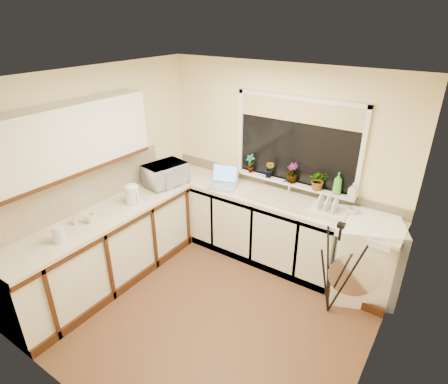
# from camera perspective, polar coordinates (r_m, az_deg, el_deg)

# --- Properties ---
(floor) EXTENTS (3.20, 3.20, 0.00)m
(floor) POSITION_cam_1_polar(r_m,az_deg,el_deg) (4.30, -1.81, -17.41)
(floor) COLOR brown
(floor) RESTS_ON ground
(ceiling) EXTENTS (3.20, 3.20, 0.00)m
(ceiling) POSITION_cam_1_polar(r_m,az_deg,el_deg) (3.17, -2.44, 16.85)
(ceiling) COLOR white
(ceiling) RESTS_ON ground
(wall_back) EXTENTS (3.20, 0.00, 3.20)m
(wall_back) POSITION_cam_1_polar(r_m,az_deg,el_deg) (4.75, 8.64, 4.31)
(wall_back) COLOR beige
(wall_back) RESTS_ON ground
(wall_front) EXTENTS (3.20, 0.00, 3.20)m
(wall_front) POSITION_cam_1_polar(r_m,az_deg,el_deg) (2.73, -21.62, -15.35)
(wall_front) COLOR beige
(wall_front) RESTS_ON ground
(wall_left) EXTENTS (0.00, 3.00, 3.00)m
(wall_left) POSITION_cam_1_polar(r_m,az_deg,el_deg) (4.62, -18.38, 2.57)
(wall_left) COLOR beige
(wall_left) RESTS_ON ground
(wall_right) EXTENTS (0.00, 3.00, 3.00)m
(wall_right) POSITION_cam_1_polar(r_m,az_deg,el_deg) (3.06, 23.42, -10.79)
(wall_right) COLOR beige
(wall_right) RESTS_ON ground
(base_cabinet_back) EXTENTS (2.55, 0.60, 0.86)m
(base_cabinet_back) POSITION_cam_1_polar(r_m,az_deg,el_deg) (4.99, 3.16, -4.45)
(base_cabinet_back) COLOR silver
(base_cabinet_back) RESTS_ON floor
(base_cabinet_left) EXTENTS (0.54, 2.40, 0.86)m
(base_cabinet_left) POSITION_cam_1_polar(r_m,az_deg,el_deg) (4.61, -17.54, -8.61)
(base_cabinet_left) COLOR silver
(base_cabinet_left) RESTS_ON floor
(worktop_back) EXTENTS (3.20, 0.60, 0.04)m
(worktop_back) POSITION_cam_1_polar(r_m,az_deg,el_deg) (4.64, 6.72, -0.76)
(worktop_back) COLOR beige
(worktop_back) RESTS_ON base_cabinet_back
(worktop_left) EXTENTS (0.60, 2.40, 0.04)m
(worktop_left) POSITION_cam_1_polar(r_m,az_deg,el_deg) (4.38, -18.32, -3.73)
(worktop_left) COLOR beige
(worktop_left) RESTS_ON base_cabinet_left
(upper_cabinet) EXTENTS (0.28, 1.90, 0.70)m
(upper_cabinet) POSITION_cam_1_polar(r_m,az_deg,el_deg) (4.06, -22.99, 7.41)
(upper_cabinet) COLOR silver
(upper_cabinet) RESTS_ON wall_left
(splashback_left) EXTENTS (0.02, 2.40, 0.45)m
(splashback_left) POSITION_cam_1_polar(r_m,az_deg,el_deg) (4.49, -21.05, 0.08)
(splashback_left) COLOR beige
(splashback_left) RESTS_ON wall_left
(splashback_back) EXTENTS (3.20, 0.02, 0.14)m
(splashback_back) POSITION_cam_1_polar(r_m,az_deg,el_deg) (4.84, 8.38, 1.45)
(splashback_back) COLOR beige
(splashback_back) RESTS_ON wall_back
(window_glass) EXTENTS (1.50, 0.02, 1.00)m
(window_glass) POSITION_cam_1_polar(r_m,az_deg,el_deg) (4.56, 11.09, 7.51)
(window_glass) COLOR black
(window_glass) RESTS_ON wall_back
(window_blind) EXTENTS (1.50, 0.02, 0.25)m
(window_blind) POSITION_cam_1_polar(r_m,az_deg,el_deg) (4.43, 11.37, 12.03)
(window_blind) COLOR tan
(window_blind) RESTS_ON wall_back
(windowsill) EXTENTS (1.60, 0.14, 0.03)m
(windowsill) POSITION_cam_1_polar(r_m,az_deg,el_deg) (4.69, 10.29, 1.36)
(windowsill) COLOR white
(windowsill) RESTS_ON wall_back
(sink) EXTENTS (0.82, 0.46, 0.03)m
(sink) POSITION_cam_1_polar(r_m,az_deg,el_deg) (4.55, 8.96, -1.02)
(sink) COLOR tan
(sink) RESTS_ON worktop_back
(faucet) EXTENTS (0.03, 0.03, 0.24)m
(faucet) POSITION_cam_1_polar(r_m,az_deg,el_deg) (4.66, 10.02, 0.99)
(faucet) COLOR silver
(faucet) RESTS_ON worktop_back
(washing_machine) EXTENTS (0.87, 0.86, 0.94)m
(washing_machine) POSITION_cam_1_polar(r_m,az_deg,el_deg) (4.51, 20.72, -9.35)
(washing_machine) COLOR white
(washing_machine) RESTS_ON floor
(laptop) EXTENTS (0.43, 0.42, 0.25)m
(laptop) POSITION_cam_1_polar(r_m,az_deg,el_deg) (4.85, -0.04, 1.76)
(laptop) COLOR #9999A0
(laptop) RESTS_ON worktop_back
(kettle) EXTENTS (0.17, 0.17, 0.22)m
(kettle) POSITION_cam_1_polar(r_m,az_deg,el_deg) (4.50, -13.93, -0.46)
(kettle) COLOR silver
(kettle) RESTS_ON worktop_left
(dish_rack) EXTENTS (0.44, 0.34, 0.06)m
(dish_rack) POSITION_cam_1_polar(r_m,az_deg,el_deg) (4.32, 15.75, -3.00)
(dish_rack) COLOR beige
(dish_rack) RESTS_ON worktop_back
(tripod) EXTENTS (0.64, 0.64, 1.11)m
(tripod) POSITION_cam_1_polar(r_m,az_deg,el_deg) (4.07, 16.57, -11.37)
(tripod) COLOR black
(tripod) RESTS_ON floor
(glass_jug) EXTENTS (0.12, 0.12, 0.17)m
(glass_jug) POSITION_cam_1_polar(r_m,az_deg,el_deg) (4.01, -24.07, -5.92)
(glass_jug) COLOR silver
(glass_jug) RESTS_ON worktop_left
(steel_jar) EXTENTS (0.07, 0.07, 0.10)m
(steel_jar) POSITION_cam_1_polar(r_m,az_deg,el_deg) (4.28, -21.78, -4.00)
(steel_jar) COLOR white
(steel_jar) RESTS_ON worktop_left
(microwave) EXTENTS (0.46, 0.59, 0.29)m
(microwave) POSITION_cam_1_polar(r_m,az_deg,el_deg) (4.90, -9.03, 2.68)
(microwave) COLOR white
(microwave) RESTS_ON worktop_left
(plant_a) EXTENTS (0.14, 0.11, 0.25)m
(plant_a) POSITION_cam_1_polar(r_m,az_deg,el_deg) (4.87, 4.06, 4.40)
(plant_a) COLOR #999999
(plant_a) RESTS_ON windowsill
(plant_b) EXTENTS (0.14, 0.12, 0.23)m
(plant_b) POSITION_cam_1_polar(r_m,az_deg,el_deg) (4.73, 7.01, 3.48)
(plant_b) COLOR #999999
(plant_b) RESTS_ON windowsill
(plant_c) EXTENTS (0.17, 0.17, 0.26)m
(plant_c) POSITION_cam_1_polar(r_m,az_deg,el_deg) (4.62, 10.41, 2.90)
(plant_c) COLOR #999999
(plant_c) RESTS_ON windowsill
(plant_d) EXTENTS (0.27, 0.26, 0.25)m
(plant_d) POSITION_cam_1_polar(r_m,az_deg,el_deg) (4.50, 14.31, 1.79)
(plant_d) COLOR #999999
(plant_d) RESTS_ON windowsill
(soap_bottle_green) EXTENTS (0.11, 0.11, 0.26)m
(soap_bottle_green) POSITION_cam_1_polar(r_m,az_deg,el_deg) (4.45, 17.06, 1.26)
(soap_bottle_green) COLOR green
(soap_bottle_green) RESTS_ON windowsill
(soap_bottle_clear) EXTENTS (0.09, 0.09, 0.19)m
(soap_bottle_clear) POSITION_cam_1_polar(r_m,az_deg,el_deg) (4.40, 19.20, 0.18)
(soap_bottle_clear) COLOR #999999
(soap_bottle_clear) RESTS_ON windowsill
(cup_back) EXTENTS (0.14, 0.14, 0.10)m
(cup_back) POSITION_cam_1_polar(r_m,az_deg,el_deg) (4.36, 19.13, -2.93)
(cup_back) COLOR beige
(cup_back) RESTS_ON worktop_back
(cup_left) EXTENTS (0.11, 0.11, 0.10)m
(cup_left) POSITION_cam_1_polar(r_m,az_deg,el_deg) (4.25, -19.91, -3.87)
(cup_left) COLOR beige
(cup_left) RESTS_ON worktop_left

